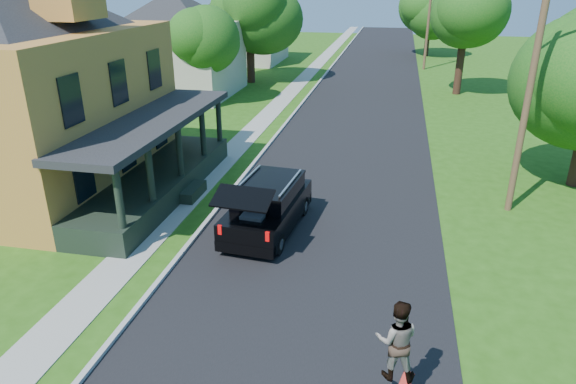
# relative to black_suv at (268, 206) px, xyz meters

# --- Properties ---
(ground) EXTENTS (140.00, 140.00, 0.00)m
(ground) POSITION_rel_black_suv_xyz_m (1.82, -3.89, -0.88)
(ground) COLOR #255110
(ground) RESTS_ON ground
(street) EXTENTS (8.00, 120.00, 0.02)m
(street) POSITION_rel_black_suv_xyz_m (1.82, 16.11, -0.88)
(street) COLOR black
(street) RESTS_ON ground
(curb) EXTENTS (0.15, 120.00, 0.12)m
(curb) POSITION_rel_black_suv_xyz_m (-2.23, 16.11, -0.88)
(curb) COLOR #A2A29D
(curb) RESTS_ON ground
(sidewalk) EXTENTS (1.30, 120.00, 0.03)m
(sidewalk) POSITION_rel_black_suv_xyz_m (-3.78, 16.11, -0.88)
(sidewalk) COLOR #97968E
(sidewalk) RESTS_ON ground
(front_walk) EXTENTS (6.50, 1.20, 0.03)m
(front_walk) POSITION_rel_black_suv_xyz_m (-7.68, 2.11, -0.88)
(front_walk) COLOR #97968E
(front_walk) RESTS_ON ground
(main_house) EXTENTS (15.56, 15.56, 10.10)m
(main_house) POSITION_rel_black_suv_xyz_m (-10.98, 2.11, 4.04)
(main_house) COLOR #BA7636
(main_house) RESTS_ON ground
(neighbor_house_mid) EXTENTS (12.78, 12.78, 8.30)m
(neighbor_house_mid) POSITION_rel_black_suv_xyz_m (-11.68, 20.11, 3.31)
(neighbor_house_mid) COLOR beige
(neighbor_house_mid) RESTS_ON ground
(neighbor_house_far) EXTENTS (12.78, 12.78, 8.30)m
(neighbor_house_far) POSITION_rel_black_suv_xyz_m (-11.68, 36.11, 3.31)
(neighbor_house_far) COLOR beige
(neighbor_house_far) RESTS_ON ground
(black_suv) EXTENTS (2.28, 5.07, 2.30)m
(black_suv) POSITION_rel_black_suv_xyz_m (0.00, 0.00, 0.00)
(black_suv) COLOR black
(black_suv) RESTS_ON ground
(skateboarder) EXTENTS (0.89, 0.71, 1.75)m
(skateboarder) POSITION_rel_black_suv_xyz_m (4.32, -6.89, 0.60)
(skateboarder) COLOR black
(skateboarder) RESTS_ON ground
(tree_left_mid) EXTENTS (5.37, 5.04, 6.88)m
(tree_left_mid) POSITION_rel_black_suv_xyz_m (-8.51, 17.91, 3.73)
(tree_left_mid) COLOR black
(tree_left_mid) RESTS_ON ground
(tree_left_far) EXTENTS (6.31, 6.20, 9.13)m
(tree_left_far) POSITION_rel_black_suv_xyz_m (-7.75, 25.43, 4.97)
(tree_left_far) COLOR black
(tree_left_far) RESTS_ON ground
(tree_right_mid) EXTENTS (5.50, 5.46, 8.46)m
(tree_right_mid) POSITION_rel_black_suv_xyz_m (8.28, 24.21, 4.79)
(tree_right_mid) COLOR black
(tree_right_mid) RESTS_ON ground
(tree_right_far) EXTENTS (5.25, 5.15, 8.03)m
(tree_right_far) POSITION_rel_black_suv_xyz_m (6.79, 43.66, 4.32)
(tree_right_far) COLOR black
(tree_right_far) RESTS_ON ground
(utility_pole_near) EXTENTS (1.48, 0.36, 8.62)m
(utility_pole_near) POSITION_rel_black_suv_xyz_m (8.37, 3.44, 3.56)
(utility_pole_near) COLOR #523626
(utility_pole_near) RESTS_ON ground
(utility_pole_far) EXTENTS (1.48, 0.25, 8.79)m
(utility_pole_far) POSITION_rel_black_suv_xyz_m (6.33, 34.82, 3.65)
(utility_pole_far) COLOR #523626
(utility_pole_far) RESTS_ON ground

